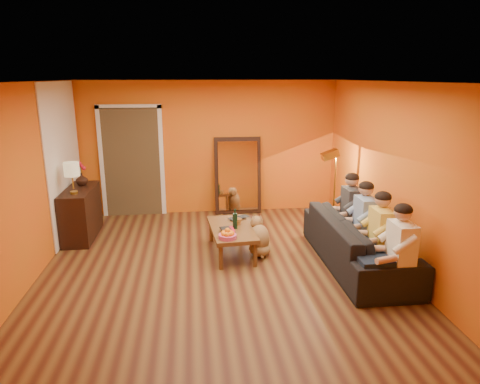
{
  "coord_description": "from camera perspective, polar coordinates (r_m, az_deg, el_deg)",
  "views": [
    {
      "loc": [
        -0.35,
        -5.6,
        2.67
      ],
      "look_at": [
        0.35,
        0.5,
        1.0
      ],
      "focal_mm": 32.0,
      "sensor_mm": 36.0,
      "label": 1
    }
  ],
  "objects": [
    {
      "name": "room_shell",
      "position": [
        6.14,
        -3.11,
        2.29
      ],
      "size": [
        5.0,
        5.5,
        2.6
      ],
      "color": "brown",
      "rests_on": "ground"
    },
    {
      "name": "white_accent",
      "position": [
        7.78,
        -22.42,
        3.91
      ],
      "size": [
        0.02,
        1.9,
        2.58
      ],
      "primitive_type": "cube",
      "color": "white",
      "rests_on": "wall_left"
    },
    {
      "name": "doorway_recess",
      "position": [
        8.66,
        -14.09,
        3.97
      ],
      "size": [
        1.06,
        0.3,
        2.1
      ],
      "primitive_type": "cube",
      "color": "#3F2D19",
      "rests_on": "floor"
    },
    {
      "name": "door_jamb_left",
      "position": [
        8.64,
        -17.94,
        3.66
      ],
      "size": [
        0.08,
        0.06,
        2.2
      ],
      "primitive_type": "cube",
      "color": "white",
      "rests_on": "wall_back"
    },
    {
      "name": "door_jamb_right",
      "position": [
        8.49,
        -10.37,
        3.96
      ],
      "size": [
        0.08,
        0.06,
        2.2
      ],
      "primitive_type": "cube",
      "color": "white",
      "rests_on": "wall_back"
    },
    {
      "name": "door_header",
      "position": [
        8.41,
        -14.67,
        10.98
      ],
      "size": [
        1.22,
        0.06,
        0.08
      ],
      "primitive_type": "cube",
      "color": "white",
      "rests_on": "wall_back"
    },
    {
      "name": "mirror_frame",
      "position": [
        8.5,
        -0.3,
        2.22
      ],
      "size": [
        0.92,
        0.27,
        1.51
      ],
      "primitive_type": "cube",
      "rotation": [
        -0.14,
        0.0,
        0.0
      ],
      "color": "black",
      "rests_on": "floor"
    },
    {
      "name": "mirror_glass",
      "position": [
        8.46,
        -0.27,
        2.16
      ],
      "size": [
        0.78,
        0.21,
        1.35
      ],
      "primitive_type": "cube",
      "rotation": [
        -0.14,
        0.0,
        0.0
      ],
      "color": "white",
      "rests_on": "mirror_frame"
    },
    {
      "name": "sideboard",
      "position": [
        7.73,
        -20.41,
        -2.66
      ],
      "size": [
        0.44,
        1.18,
        0.85
      ],
      "primitive_type": "cube",
      "color": "black",
      "rests_on": "floor"
    },
    {
      "name": "table_lamp",
      "position": [
        7.28,
        -21.44,
        1.73
      ],
      "size": [
        0.24,
        0.24,
        0.51
      ],
      "primitive_type": null,
      "color": "beige",
      "rests_on": "sideboard"
    },
    {
      "name": "sofa",
      "position": [
        6.45,
        15.4,
        -6.39
      ],
      "size": [
        2.43,
        0.95,
        0.71
      ],
      "primitive_type": "imported",
      "rotation": [
        0.0,
        0.0,
        1.57
      ],
      "color": "black",
      "rests_on": "floor"
    },
    {
      "name": "coffee_table",
      "position": [
        6.67,
        -1.13,
        -6.45
      ],
      "size": [
        0.71,
        1.26,
        0.42
      ],
      "primitive_type": null,
      "rotation": [
        0.0,
        0.0,
        0.08
      ],
      "color": "brown",
      "rests_on": "floor"
    },
    {
      "name": "floor_lamp",
      "position": [
        7.61,
        12.48,
        -0.01
      ],
      "size": [
        0.3,
        0.25,
        1.44
      ],
      "primitive_type": null,
      "rotation": [
        0.0,
        0.0,
        -0.02
      ],
      "color": "gold",
      "rests_on": "floor"
    },
    {
      "name": "dog",
      "position": [
        6.6,
        2.61,
        -5.83
      ],
      "size": [
        0.5,
        0.6,
        0.61
      ],
      "primitive_type": null,
      "rotation": [
        0.0,
        0.0,
        0.38
      ],
      "color": "#9A6C45",
      "rests_on": "floor"
    },
    {
      "name": "person_far_left",
      "position": [
        5.57,
        20.62,
        -7.51
      ],
      "size": [
        0.7,
        0.44,
        1.22
      ],
      "primitive_type": null,
      "color": "white",
      "rests_on": "sofa"
    },
    {
      "name": "person_mid_left",
      "position": [
        6.03,
        18.29,
        -5.57
      ],
      "size": [
        0.7,
        0.44,
        1.22
      ],
      "primitive_type": null,
      "color": "#E1C24B",
      "rests_on": "sofa"
    },
    {
      "name": "person_mid_right",
      "position": [
        6.5,
        16.3,
        -3.9
      ],
      "size": [
        0.7,
        0.44,
        1.22
      ],
      "primitive_type": null,
      "color": "#809CC6",
      "rests_on": "sofa"
    },
    {
      "name": "person_far_right",
      "position": [
        6.98,
        14.59,
        -2.45
      ],
      "size": [
        0.7,
        0.44,
        1.22
      ],
      "primitive_type": null,
      "color": "#303135",
      "rests_on": "sofa"
    },
    {
      "name": "fruit_bowl",
      "position": [
        6.14,
        -1.68,
        -5.51
      ],
      "size": [
        0.26,
        0.26,
        0.16
      ],
      "primitive_type": null,
      "color": "#CB477E",
      "rests_on": "coffee_table"
    },
    {
      "name": "wine_bottle",
      "position": [
        6.5,
        -0.67,
        -3.6
      ],
      "size": [
        0.07,
        0.07,
        0.31
      ],
      "primitive_type": "cylinder",
      "color": "black",
      "rests_on": "coffee_table"
    },
    {
      "name": "tumbler",
      "position": [
        6.7,
        -0.22,
        -3.96
      ],
      "size": [
        0.12,
        0.12,
        0.1
      ],
      "primitive_type": "imported",
      "rotation": [
        0.0,
        0.0,
        -0.15
      ],
      "color": "#B27F3F",
      "rests_on": "coffee_table"
    },
    {
      "name": "laptop",
      "position": [
        6.93,
        0.07,
        -3.6
      ],
      "size": [
        0.42,
        0.37,
        0.03
      ],
      "primitive_type": "imported",
      "rotation": [
        0.0,
        0.0,
        0.49
      ],
      "color": "black",
      "rests_on": "coffee_table"
    },
    {
      "name": "book_lower",
      "position": [
        6.39,
        -2.58,
        -5.32
      ],
      "size": [
        0.2,
        0.25,
        0.02
      ],
      "primitive_type": "imported",
      "rotation": [
        0.0,
        0.0,
        -0.1
      ],
      "color": "black",
      "rests_on": "coffee_table"
    },
    {
      "name": "book_mid",
      "position": [
        6.39,
        -2.5,
        -5.11
      ],
      "size": [
        0.21,
        0.27,
        0.02
      ],
      "primitive_type": "imported",
      "rotation": [
        0.0,
        0.0,
        0.07
      ],
      "color": "red",
      "rests_on": "book_lower"
    },
    {
      "name": "book_upper",
      "position": [
        6.36,
        -2.58,
        -5.02
      ],
      "size": [
        0.18,
        0.22,
        0.02
      ],
      "primitive_type": "imported",
      "rotation": [
        0.0,
        0.0,
        0.18
      ],
      "color": "black",
      "rests_on": "book_mid"
    },
    {
      "name": "vase",
      "position": [
        7.83,
        -20.35,
        1.6
      ],
      "size": [
        0.2,
        0.2,
        0.21
      ],
      "primitive_type": "imported",
      "color": "black",
      "rests_on": "sideboard"
    },
    {
      "name": "flowers",
      "position": [
        7.78,
        -20.5,
        3.2
      ],
      "size": [
        0.17,
        0.17,
        0.42
      ],
      "primitive_type": null,
      "color": "red",
      "rests_on": "vase"
    }
  ]
}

